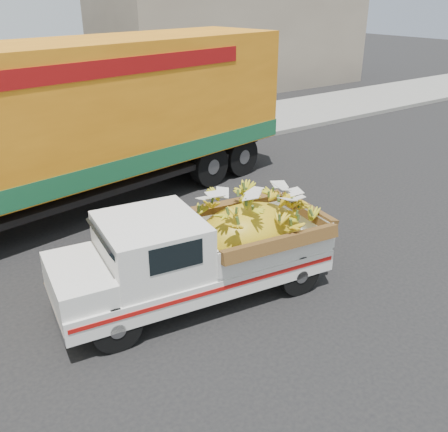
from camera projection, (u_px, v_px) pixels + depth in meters
ground at (144, 325)px, 7.77m from camera, size 100.00×100.00×0.00m
curb at (14, 185)px, 13.14m from camera, size 60.00×0.25×0.15m
building_right at (233, 28)px, 26.07m from camera, size 14.00×6.00×6.00m
pickup_truck at (213, 248)px, 8.28m from camera, size 4.71×2.29×1.59m
semi_trailer at (62, 123)px, 10.88m from camera, size 12.07×4.41×3.80m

